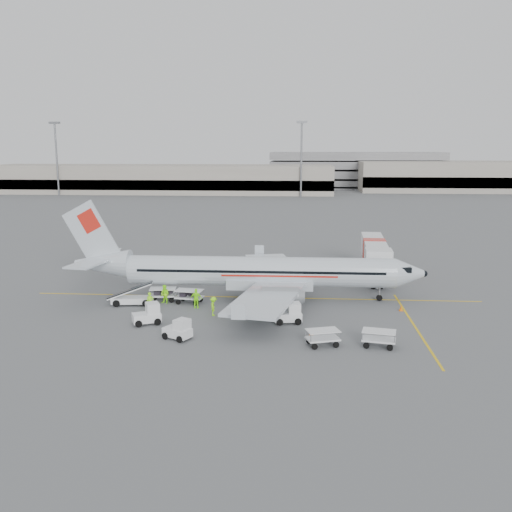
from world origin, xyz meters
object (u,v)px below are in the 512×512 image
object	(u,v)px
tug_aft	(146,314)
tug_fore	(288,313)
tug_mid	(177,329)
belt_loader	(132,291)
aircraft	(261,252)
jet_bridge	(374,258)

from	to	relation	value
tug_aft	tug_fore	bearing A→B (deg)	-19.32
tug_mid	tug_fore	bearing A→B (deg)	57.67
belt_loader	tug_aft	bearing A→B (deg)	-69.87
tug_fore	aircraft	bearing A→B (deg)	99.74
aircraft	tug_fore	world-z (taller)	aircraft
jet_bridge	aircraft	bearing A→B (deg)	-135.17
aircraft	tug_fore	distance (m)	9.00
tug_mid	tug_aft	world-z (taller)	tug_aft
belt_loader	tug_mid	distance (m)	11.28
aircraft	tug_aft	distance (m)	13.19
tug_mid	tug_aft	distance (m)	4.90
tug_fore	tug_mid	size ratio (longest dim) A/B	1.06
belt_loader	tug_mid	world-z (taller)	belt_loader
tug_aft	aircraft	bearing A→B (deg)	19.33
belt_loader	tug_aft	size ratio (longest dim) A/B	2.19
aircraft	tug_fore	size ratio (longest dim) A/B	14.97
tug_mid	aircraft	bearing A→B (deg)	93.93
tug_fore	tug_aft	xyz separation A→B (m)	(-11.84, -1.17, 0.01)
tug_aft	tug_mid	bearing A→B (deg)	-71.39
belt_loader	tug_aft	world-z (taller)	belt_loader
aircraft	tug_aft	world-z (taller)	aircraft
tug_mid	tug_aft	bearing A→B (deg)	162.11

